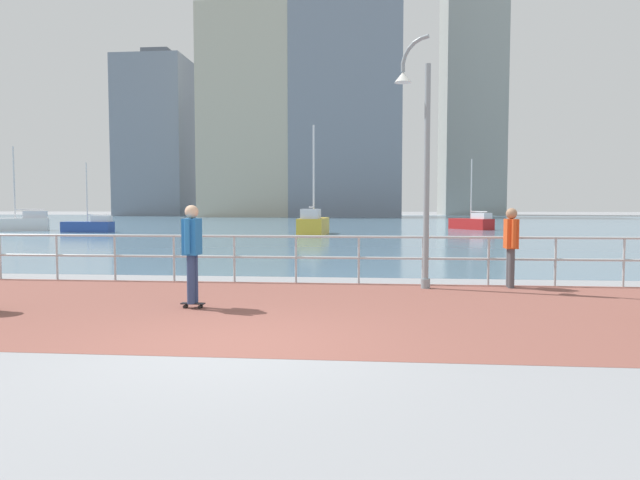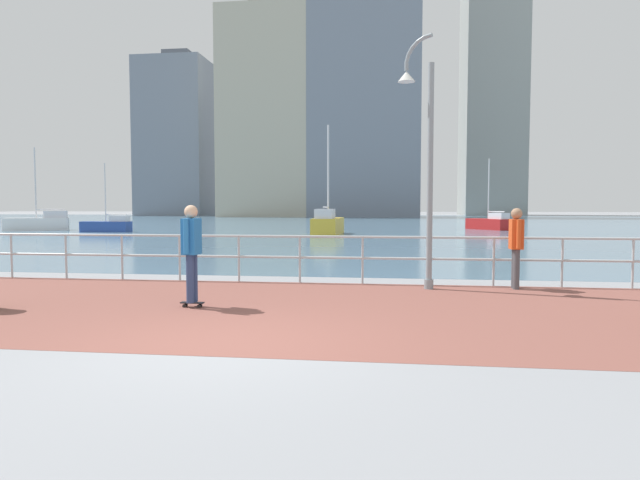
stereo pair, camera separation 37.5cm
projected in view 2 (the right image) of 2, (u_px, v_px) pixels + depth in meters
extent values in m
plane|color=gray|center=(367.00, 226.00, 46.50)|extent=(220.00, 220.00, 0.00)
cube|color=brown|center=(270.00, 307.00, 9.41)|extent=(28.00, 6.18, 0.01)
cube|color=slate|center=(372.00, 222.00, 57.01)|extent=(180.00, 88.00, 0.00)
cylinder|color=#B2BCC1|center=(12.00, 256.00, 13.34)|extent=(0.05, 0.05, 1.04)
cylinder|color=#B2BCC1|center=(66.00, 257.00, 13.16)|extent=(0.05, 0.05, 1.04)
cylinder|color=#B2BCC1|center=(122.00, 257.00, 12.98)|extent=(0.05, 0.05, 1.04)
cylinder|color=#B2BCC1|center=(180.00, 258.00, 12.80)|extent=(0.05, 0.05, 1.04)
cylinder|color=#B2BCC1|center=(239.00, 259.00, 12.62)|extent=(0.05, 0.05, 1.04)
cylinder|color=#B2BCC1|center=(300.00, 260.00, 12.44)|extent=(0.05, 0.05, 1.04)
cylinder|color=#B2BCC1|center=(363.00, 260.00, 12.26)|extent=(0.05, 0.05, 1.04)
cylinder|color=#B2BCC1|center=(427.00, 261.00, 12.08)|extent=(0.05, 0.05, 1.04)
cylinder|color=#B2BCC1|center=(494.00, 262.00, 11.90)|extent=(0.05, 0.05, 1.04)
cylinder|color=#B2BCC1|center=(562.00, 263.00, 11.72)|extent=(0.05, 0.05, 1.04)
cylinder|color=#B2BCC1|center=(633.00, 264.00, 11.54)|extent=(0.05, 0.05, 1.04)
cylinder|color=#B2BCC1|center=(300.00, 236.00, 12.41)|extent=(25.20, 0.06, 0.06)
cylinder|color=#B2BCC1|center=(300.00, 257.00, 12.44)|extent=(25.20, 0.06, 0.06)
cylinder|color=gray|center=(429.00, 284.00, 11.51)|extent=(0.19, 0.19, 0.20)
cylinder|color=gray|center=(430.00, 177.00, 11.38)|extent=(0.12, 0.12, 4.60)
cylinder|color=gray|center=(428.00, 36.00, 11.24)|extent=(0.20, 0.15, 0.11)
cylinder|color=gray|center=(421.00, 39.00, 11.33)|extent=(0.21, 0.16, 0.15)
cylinder|color=gray|center=(415.00, 45.00, 11.40)|extent=(0.20, 0.16, 0.18)
cylinder|color=gray|center=(410.00, 51.00, 11.47)|extent=(0.18, 0.15, 0.19)
cylinder|color=gray|center=(407.00, 59.00, 11.51)|extent=(0.15, 0.13, 0.19)
cylinder|color=gray|center=(406.00, 67.00, 11.53)|extent=(0.11, 0.11, 0.17)
cone|color=silver|center=(406.00, 76.00, 11.54)|extent=(0.36, 0.36, 0.22)
cylinder|color=black|center=(200.00, 305.00, 9.45)|extent=(0.06, 0.03, 0.06)
cylinder|color=black|center=(199.00, 306.00, 9.38)|extent=(0.06, 0.03, 0.06)
cylinder|color=black|center=(186.00, 305.00, 9.49)|extent=(0.06, 0.03, 0.06)
cylinder|color=black|center=(184.00, 306.00, 9.42)|extent=(0.06, 0.03, 0.06)
cube|color=black|center=(192.00, 303.00, 9.43)|extent=(0.40, 0.12, 0.02)
cylinder|color=navy|center=(194.00, 278.00, 9.49)|extent=(0.13, 0.13, 0.81)
cylinder|color=navy|center=(190.00, 279.00, 9.33)|extent=(0.13, 0.13, 0.81)
cube|color=#236BB2|center=(191.00, 236.00, 9.36)|extent=(0.25, 0.35, 0.61)
cylinder|color=#236BB2|center=(196.00, 235.00, 9.59)|extent=(0.09, 0.09, 0.57)
cylinder|color=#236BB2|center=(186.00, 236.00, 9.14)|extent=(0.09, 0.09, 0.57)
sphere|color=#DBAD89|center=(191.00, 212.00, 9.34)|extent=(0.22, 0.22, 0.22)
cylinder|color=#4C4C51|center=(515.00, 269.00, 11.59)|extent=(0.13, 0.13, 0.83)
cylinder|color=#4C4C51|center=(516.00, 269.00, 11.43)|extent=(0.13, 0.13, 0.83)
cube|color=#D84C1E|center=(516.00, 234.00, 11.47)|extent=(0.24, 0.34, 0.62)
cylinder|color=#D84C1E|center=(514.00, 233.00, 11.69)|extent=(0.09, 0.09, 0.59)
cylinder|color=#D84C1E|center=(519.00, 234.00, 11.24)|extent=(0.09, 0.09, 0.59)
sphere|color=#A37A5B|center=(517.00, 214.00, 11.44)|extent=(0.23, 0.23, 0.23)
cube|color=white|center=(37.00, 224.00, 38.73)|extent=(4.21, 2.97, 0.87)
cube|color=silver|center=(56.00, 214.00, 39.10)|extent=(1.71, 1.45, 0.49)
cylinder|color=silver|center=(35.00, 183.00, 38.56)|extent=(0.10, 0.10, 4.86)
cylinder|color=silver|center=(50.00, 209.00, 38.97)|extent=(1.67, 0.90, 0.08)
cube|color=#284799|center=(106.00, 227.00, 36.57)|extent=(3.20, 1.00, 0.69)
cube|color=silver|center=(120.00, 219.00, 36.41)|extent=(1.15, 0.70, 0.38)
cylinder|color=silver|center=(105.00, 192.00, 36.43)|extent=(0.08, 0.08, 3.81)
cylinder|color=silver|center=(116.00, 214.00, 36.43)|extent=(1.44, 0.07, 0.06)
cube|color=#B21E1E|center=(488.00, 224.00, 40.10)|extent=(2.89, 3.66, 0.78)
cube|color=silver|center=(499.00, 216.00, 39.08)|extent=(1.36, 1.52, 0.43)
cylinder|color=silver|center=(489.00, 189.00, 39.95)|extent=(0.09, 0.09, 4.31)
cylinder|color=silver|center=(496.00, 212.00, 39.33)|extent=(0.93, 1.41, 0.07)
cube|color=gold|center=(328.00, 226.00, 33.02)|extent=(1.50, 4.62, 0.98)
cube|color=silver|center=(325.00, 214.00, 31.62)|extent=(1.02, 1.67, 0.55)
cylinder|color=silver|center=(328.00, 172.00, 32.82)|extent=(0.11, 0.11, 5.47)
cylinder|color=silver|center=(326.00, 207.00, 31.95)|extent=(0.12, 2.07, 0.09)
cube|color=slate|center=(365.00, 81.00, 84.90)|extent=(16.44, 11.69, 41.38)
cube|color=#B2AD99|center=(271.00, 116.00, 86.67)|extent=(14.83, 10.73, 31.43)
cube|color=gray|center=(270.00, 6.00, 85.64)|extent=(5.93, 4.29, 2.00)
cube|color=slate|center=(182.00, 141.00, 99.70)|extent=(11.75, 15.75, 26.66)
cube|color=#4E5560|center=(181.00, 59.00, 98.82)|extent=(4.70, 6.30, 2.00)
cube|color=#939993|center=(492.00, 94.00, 99.94)|extent=(10.27, 12.99, 43.63)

